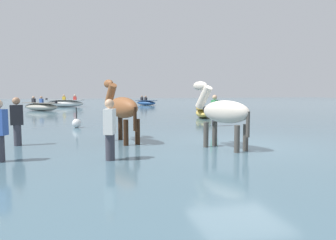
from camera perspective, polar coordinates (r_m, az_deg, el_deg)
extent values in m
plane|color=#666051|center=(9.25, 12.39, -6.20)|extent=(120.00, 120.00, 0.00)
cube|color=#476675|center=(18.66, -1.08, 0.11)|extent=(90.00, 90.00, 0.31)
ellipsoid|color=brown|center=(9.41, -7.94, 2.18)|extent=(1.03, 1.59, 0.60)
cylinder|color=black|center=(9.88, -10.20, -2.44)|extent=(0.14, 0.14, 1.02)
cylinder|color=black|center=(10.03, -8.33, -2.30)|extent=(0.14, 0.14, 1.02)
cylinder|color=black|center=(8.94, -7.38, -3.20)|extent=(0.14, 0.14, 1.02)
cylinder|color=black|center=(9.11, -5.36, -3.02)|extent=(0.14, 0.14, 1.02)
cylinder|color=brown|center=(10.11, -10.00, 4.50)|extent=(0.42, 0.60, 0.69)
ellipsoid|color=brown|center=(10.25, -10.39, 6.27)|extent=(0.39, 0.56, 0.26)
cylinder|color=black|center=(8.80, -5.81, 0.18)|extent=(0.10, 0.10, 0.64)
ellipsoid|color=beige|center=(8.40, 10.05, 1.42)|extent=(1.10, 1.51, 0.58)
cylinder|color=#45423C|center=(8.68, 6.66, -3.58)|extent=(0.13, 0.13, 0.98)
cylinder|color=#45423C|center=(8.94, 8.17, -3.35)|extent=(0.13, 0.13, 0.98)
cylinder|color=#45423C|center=(8.04, 11.97, -4.37)|extent=(0.13, 0.13, 0.98)
cylinder|color=#45423C|center=(8.31, 13.42, -4.08)|extent=(0.13, 0.13, 0.98)
cylinder|color=beige|center=(8.88, 6.30, 4.01)|extent=(0.44, 0.58, 0.66)
ellipsoid|color=beige|center=(8.98, 5.64, 5.97)|extent=(0.41, 0.53, 0.25)
cylinder|color=#45423C|center=(8.00, 13.82, -0.74)|extent=(0.09, 0.09, 0.62)
ellipsoid|color=silver|center=(31.17, -17.68, 2.76)|extent=(3.72, 2.24, 0.62)
cube|color=gray|center=(31.16, -17.70, 3.36)|extent=(3.57, 2.15, 0.04)
cube|color=black|center=(31.88, -20.51, 3.44)|extent=(0.17, 0.19, 0.18)
cube|color=red|center=(30.79, -16.00, 3.71)|extent=(0.31, 0.26, 0.30)
sphere|color=beige|center=(30.78, -16.01, 4.15)|extent=(0.18, 0.18, 0.18)
cube|color=gold|center=(31.10, -17.76, 3.67)|extent=(0.31, 0.26, 0.30)
sphere|color=tan|center=(31.10, -17.77, 4.11)|extent=(0.18, 0.18, 0.18)
ellipsoid|color=gold|center=(18.34, 6.29, 1.25)|extent=(1.75, 2.95, 0.49)
cube|color=olive|center=(18.32, 6.30, 2.09)|extent=(1.68, 2.83, 0.04)
cube|color=black|center=(16.98, 6.39, 2.08)|extent=(0.19, 0.16, 0.18)
ellipsoid|color=#28518E|center=(33.51, -3.86, 3.00)|extent=(2.15, 2.46, 0.45)
cube|color=navy|center=(33.50, -3.86, 3.42)|extent=(2.06, 2.36, 0.04)
cube|color=#232328|center=(34.04, -4.60, 3.73)|extent=(0.30, 0.32, 0.30)
sphere|color=#A37556|center=(34.04, -4.60, 4.14)|extent=(0.18, 0.18, 0.18)
cube|color=#232328|center=(33.46, -3.92, 3.71)|extent=(0.30, 0.32, 0.30)
sphere|color=#A37556|center=(33.45, -3.92, 4.12)|extent=(0.18, 0.18, 0.18)
ellipsoid|color=#B2AD9E|center=(26.00, -21.38, 2.14)|extent=(3.12, 2.88, 0.55)
cube|color=slate|center=(25.98, -21.40, 2.80)|extent=(3.00, 2.77, 0.04)
cube|color=black|center=(24.83, -19.03, 2.94)|extent=(0.20, 0.20, 0.18)
cube|color=#232328|center=(26.76, -22.48, 3.18)|extent=(0.31, 0.31, 0.30)
sphere|color=tan|center=(26.75, -22.50, 3.70)|extent=(0.18, 0.18, 0.18)
cube|color=#3356A8|center=(26.02, -21.30, 3.18)|extent=(0.31, 0.31, 0.30)
sphere|color=#A37556|center=(26.02, -21.32, 3.71)|extent=(0.18, 0.18, 0.18)
cylinder|color=#383842|center=(13.82, 8.13, -0.55)|extent=(0.20, 0.20, 0.88)
cube|color=#388E51|center=(13.77, 8.17, 2.40)|extent=(0.37, 0.37, 0.54)
sphere|color=tan|center=(13.76, 8.19, 3.98)|extent=(0.20, 0.20, 0.20)
cylinder|color=#383842|center=(9.76, -24.83, -3.35)|extent=(0.20, 0.20, 0.88)
cube|color=#232328|center=(9.69, -24.99, 0.81)|extent=(0.35, 0.25, 0.54)
sphere|color=#A37556|center=(9.67, -25.07, 3.05)|extent=(0.20, 0.20, 0.20)
cylinder|color=#383842|center=(7.72, -27.37, -5.61)|extent=(0.20, 0.20, 0.88)
cylinder|color=#383842|center=(7.13, -10.09, -5.95)|extent=(0.20, 0.20, 0.88)
cube|color=white|center=(7.03, -10.18, -0.26)|extent=(0.29, 0.37, 0.54)
sphere|color=tan|center=(7.01, -10.23, 2.83)|extent=(0.20, 0.20, 0.20)
sphere|color=silver|center=(13.65, -15.71, -0.54)|extent=(0.36, 0.36, 0.36)
cylinder|color=black|center=(13.61, -15.76, 1.18)|extent=(0.04, 0.04, 0.46)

